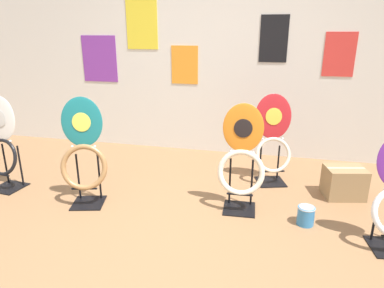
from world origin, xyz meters
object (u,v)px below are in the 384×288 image
Objects in this scene: toilet_seat_display_white_plain at (2,143)px; paint_can at (306,215)px; toilet_seat_display_orange_sun at (241,162)px; toilet_seat_display_teal_sax at (84,157)px; toilet_seat_display_crimson_swirl at (273,141)px; storage_box at (344,182)px.

toilet_seat_display_white_plain is 2.92m from paint_can.
toilet_seat_display_teal_sax is at bearing -171.22° from toilet_seat_display_orange_sun.
toilet_seat_display_crimson_swirl is 5.74× the size of paint_can.
toilet_seat_display_teal_sax is (-1.63, -0.89, 0.01)m from toilet_seat_display_crimson_swirl.
storage_box is at bearing 16.79° from toilet_seat_display_teal_sax.
toilet_seat_display_teal_sax is 6.12× the size of paint_can.
toilet_seat_display_teal_sax is 1.39m from toilet_seat_display_orange_sun.
toilet_seat_display_crimson_swirl reaches higher than storage_box.
toilet_seat_display_orange_sun is 5.94× the size of paint_can.
toilet_seat_display_white_plain is at bearing -170.00° from storage_box.
storage_box reaches higher than paint_can.
toilet_seat_display_orange_sun is 1.11m from storage_box.
storage_box is at bearing -15.78° from toilet_seat_display_crimson_swirl.
toilet_seat_display_crimson_swirl is at bearing 69.49° from toilet_seat_display_orange_sun.
toilet_seat_display_white_plain is at bearing -177.77° from toilet_seat_display_orange_sun.
toilet_seat_display_white_plain is at bearing 179.37° from paint_can.
toilet_seat_display_teal_sax is (0.96, -0.12, -0.02)m from toilet_seat_display_white_plain.
toilet_seat_display_crimson_swirl is 0.99× the size of toilet_seat_display_white_plain.
toilet_seat_display_orange_sun reaches higher than storage_box.
paint_can is at bearing -12.43° from toilet_seat_display_orange_sun.
toilet_seat_display_orange_sun is at bearing 8.78° from toilet_seat_display_teal_sax.
toilet_seat_display_crimson_swirl reaches higher than paint_can.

